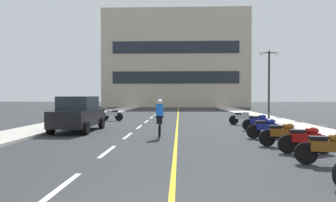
{
  "coord_description": "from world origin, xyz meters",
  "views": [
    {
      "loc": [
        0.39,
        -4.06,
        1.85
      ],
      "look_at": [
        -0.41,
        17.28,
        1.49
      ],
      "focal_mm": 32.81,
      "sensor_mm": 36.0,
      "label": 1
    }
  ],
  "objects_px": {
    "motorcycle_4": "(266,128)",
    "parked_car_near": "(78,114)",
    "motorcycle_7": "(112,114)",
    "cyclist_rider": "(160,118)",
    "motorcycle_2": "(306,139)",
    "street_lamp_mid": "(269,69)",
    "motorcycle_6": "(243,117)",
    "motorcycle_1": "(329,148)",
    "motorcycle_5": "(258,122)",
    "motorcycle_3": "(283,134)"
  },
  "relations": [
    {
      "from": "motorcycle_2",
      "to": "motorcycle_4",
      "type": "distance_m",
      "value": 3.5
    },
    {
      "from": "motorcycle_7",
      "to": "cyclist_rider",
      "type": "relative_size",
      "value": 0.96
    },
    {
      "from": "motorcycle_3",
      "to": "motorcycle_4",
      "type": "bearing_deg",
      "value": 90.3
    },
    {
      "from": "parked_car_near",
      "to": "motorcycle_7",
      "type": "relative_size",
      "value": 2.48
    },
    {
      "from": "cyclist_rider",
      "to": "street_lamp_mid",
      "type": "bearing_deg",
      "value": 52.85
    },
    {
      "from": "parked_car_near",
      "to": "motorcycle_3",
      "type": "bearing_deg",
      "value": -26.14
    },
    {
      "from": "parked_car_near",
      "to": "motorcycle_1",
      "type": "bearing_deg",
      "value": -39.05
    },
    {
      "from": "street_lamp_mid",
      "to": "motorcycle_7",
      "type": "relative_size",
      "value": 3.03
    },
    {
      "from": "cyclist_rider",
      "to": "motorcycle_2",
      "type": "bearing_deg",
      "value": -34.89
    },
    {
      "from": "motorcycle_2",
      "to": "street_lamp_mid",
      "type": "bearing_deg",
      "value": 78.6
    },
    {
      "from": "motorcycle_4",
      "to": "parked_car_near",
      "type": "bearing_deg",
      "value": 165.46
    },
    {
      "from": "motorcycle_2",
      "to": "motorcycle_3",
      "type": "height_order",
      "value": "same"
    },
    {
      "from": "street_lamp_mid",
      "to": "motorcycle_6",
      "type": "relative_size",
      "value": 3.07
    },
    {
      "from": "motorcycle_5",
      "to": "motorcycle_7",
      "type": "xyz_separation_m",
      "value": [
        -9.22,
        6.07,
        0.0
      ]
    },
    {
      "from": "motorcycle_3",
      "to": "motorcycle_5",
      "type": "xyz_separation_m",
      "value": [
        0.44,
        5.14,
        0.0
      ]
    },
    {
      "from": "motorcycle_1",
      "to": "cyclist_rider",
      "type": "relative_size",
      "value": 0.95
    },
    {
      "from": "parked_car_near",
      "to": "motorcycle_5",
      "type": "bearing_deg",
      "value": 4.35
    },
    {
      "from": "motorcycle_7",
      "to": "cyclist_rider",
      "type": "distance_m",
      "value": 10.12
    },
    {
      "from": "motorcycle_5",
      "to": "street_lamp_mid",
      "type": "bearing_deg",
      "value": 69.85
    },
    {
      "from": "motorcycle_1",
      "to": "motorcycle_2",
      "type": "bearing_deg",
      "value": 87.91
    },
    {
      "from": "motorcycle_7",
      "to": "cyclist_rider",
      "type": "bearing_deg",
      "value": -65.71
    },
    {
      "from": "motorcycle_1",
      "to": "cyclist_rider",
      "type": "height_order",
      "value": "cyclist_rider"
    },
    {
      "from": "motorcycle_7",
      "to": "street_lamp_mid",
      "type": "bearing_deg",
      "value": 3.86
    },
    {
      "from": "motorcycle_5",
      "to": "parked_car_near",
      "type": "bearing_deg",
      "value": -175.65
    },
    {
      "from": "street_lamp_mid",
      "to": "motorcycle_1",
      "type": "relative_size",
      "value": 3.04
    },
    {
      "from": "motorcycle_3",
      "to": "cyclist_rider",
      "type": "height_order",
      "value": "cyclist_rider"
    },
    {
      "from": "motorcycle_4",
      "to": "motorcycle_6",
      "type": "relative_size",
      "value": 1.01
    },
    {
      "from": "motorcycle_6",
      "to": "cyclist_rider",
      "type": "distance_m",
      "value": 8.02
    },
    {
      "from": "street_lamp_mid",
      "to": "motorcycle_6",
      "type": "bearing_deg",
      "value": -126.32
    },
    {
      "from": "motorcycle_1",
      "to": "motorcycle_6",
      "type": "relative_size",
      "value": 1.01
    },
    {
      "from": "motorcycle_3",
      "to": "motorcycle_7",
      "type": "distance_m",
      "value": 14.24
    },
    {
      "from": "motorcycle_4",
      "to": "cyclist_rider",
      "type": "distance_m",
      "value": 4.63
    },
    {
      "from": "motorcycle_1",
      "to": "motorcycle_2",
      "type": "xyz_separation_m",
      "value": [
        0.06,
        1.64,
        0.0
      ]
    },
    {
      "from": "motorcycle_3",
      "to": "cyclist_rider",
      "type": "xyz_separation_m",
      "value": [
        -4.63,
        2.0,
        0.41
      ]
    },
    {
      "from": "street_lamp_mid",
      "to": "motorcycle_3",
      "type": "bearing_deg",
      "value": -103.82
    },
    {
      "from": "motorcycle_2",
      "to": "motorcycle_5",
      "type": "relative_size",
      "value": 1.0
    },
    {
      "from": "motorcycle_1",
      "to": "motorcycle_5",
      "type": "height_order",
      "value": "same"
    },
    {
      "from": "motorcycle_4",
      "to": "motorcycle_7",
      "type": "relative_size",
      "value": 1.0
    },
    {
      "from": "motorcycle_2",
      "to": "motorcycle_4",
      "type": "bearing_deg",
      "value": 94.28
    },
    {
      "from": "motorcycle_6",
      "to": "motorcycle_2",
      "type": "bearing_deg",
      "value": -90.06
    },
    {
      "from": "street_lamp_mid",
      "to": "motorcycle_4",
      "type": "height_order",
      "value": "street_lamp_mid"
    },
    {
      "from": "street_lamp_mid",
      "to": "motorcycle_5",
      "type": "distance_m",
      "value": 8.06
    },
    {
      "from": "parked_car_near",
      "to": "motorcycle_1",
      "type": "relative_size",
      "value": 2.49
    },
    {
      "from": "parked_car_near",
      "to": "motorcycle_5",
      "type": "relative_size",
      "value": 2.48
    },
    {
      "from": "motorcycle_1",
      "to": "motorcycle_6",
      "type": "distance_m",
      "value": 11.38
    },
    {
      "from": "parked_car_near",
      "to": "motorcycle_4",
      "type": "xyz_separation_m",
      "value": [
        9.01,
        -2.34,
        -0.44
      ]
    },
    {
      "from": "parked_car_near",
      "to": "motorcycle_7",
      "type": "bearing_deg",
      "value": 88.03
    },
    {
      "from": "parked_car_near",
      "to": "motorcycle_4",
      "type": "height_order",
      "value": "parked_car_near"
    },
    {
      "from": "motorcycle_4",
      "to": "cyclist_rider",
      "type": "height_order",
      "value": "cyclist_rider"
    },
    {
      "from": "parked_car_near",
      "to": "motorcycle_5",
      "type": "xyz_separation_m",
      "value": [
        9.45,
        0.72,
        -0.44
      ]
    }
  ]
}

